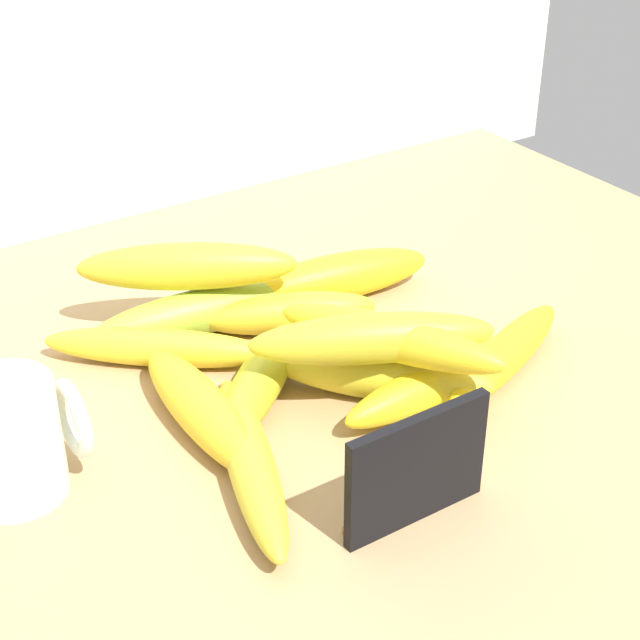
{
  "coord_description": "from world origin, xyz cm",
  "views": [
    {
      "loc": [
        -32.82,
        -56.71,
        48.86
      ],
      "look_at": [
        4.97,
        0.94,
        8.0
      ],
      "focal_mm": 56.19,
      "sensor_mm": 36.0,
      "label": 1
    }
  ],
  "objects_px": {
    "banana_0": "(158,347)",
    "banana_7": "(202,410)",
    "banana_3": "(196,313)",
    "banana_5": "(505,355)",
    "banana_4": "(290,313)",
    "banana_9": "(379,373)",
    "chalkboard_sign": "(416,473)",
    "banana_11": "(187,266)",
    "banana_12": "(373,338)",
    "banana_1": "(335,278)",
    "coffee_mug": "(14,439)",
    "banana_8": "(448,377)",
    "banana_10": "(390,338)",
    "banana_2": "(250,462)",
    "banana_6": "(256,381)"
  },
  "relations": [
    {
      "from": "banana_8",
      "to": "banana_12",
      "type": "relative_size",
      "value": 1.08
    },
    {
      "from": "banana_8",
      "to": "banana_4",
      "type": "bearing_deg",
      "value": 108.3
    },
    {
      "from": "banana_5",
      "to": "banana_11",
      "type": "relative_size",
      "value": 0.97
    },
    {
      "from": "chalkboard_sign",
      "to": "banana_7",
      "type": "relative_size",
      "value": 0.62
    },
    {
      "from": "chalkboard_sign",
      "to": "banana_0",
      "type": "xyz_separation_m",
      "value": [
        -0.06,
        0.27,
        -0.02
      ]
    },
    {
      "from": "banana_6",
      "to": "banana_0",
      "type": "bearing_deg",
      "value": 115.13
    },
    {
      "from": "banana_0",
      "to": "banana_7",
      "type": "relative_size",
      "value": 1.09
    },
    {
      "from": "banana_12",
      "to": "banana_5",
      "type": "bearing_deg",
      "value": -10.29
    },
    {
      "from": "banana_9",
      "to": "banana_10",
      "type": "xyz_separation_m",
      "value": [
        0.0,
        -0.01,
        0.04
      ]
    },
    {
      "from": "banana_5",
      "to": "banana_6",
      "type": "height_order",
      "value": "banana_6"
    },
    {
      "from": "chalkboard_sign",
      "to": "banana_9",
      "type": "bearing_deg",
      "value": 63.37
    },
    {
      "from": "banana_0",
      "to": "banana_5",
      "type": "bearing_deg",
      "value": -35.6
    },
    {
      "from": "banana_2",
      "to": "banana_3",
      "type": "height_order",
      "value": "banana_3"
    },
    {
      "from": "banana_9",
      "to": "chalkboard_sign",
      "type": "bearing_deg",
      "value": -116.63
    },
    {
      "from": "banana_0",
      "to": "banana_4",
      "type": "relative_size",
      "value": 1.27
    },
    {
      "from": "banana_1",
      "to": "banana_5",
      "type": "distance_m",
      "value": 0.19
    },
    {
      "from": "banana_7",
      "to": "chalkboard_sign",
      "type": "bearing_deg",
      "value": -65.67
    },
    {
      "from": "banana_0",
      "to": "banana_9",
      "type": "xyz_separation_m",
      "value": [
        0.13,
        -0.14,
        0.0
      ]
    },
    {
      "from": "banana_8",
      "to": "banana_0",
      "type": "bearing_deg",
      "value": 135.46
    },
    {
      "from": "banana_0",
      "to": "banana_7",
      "type": "height_order",
      "value": "banana_7"
    },
    {
      "from": "banana_9",
      "to": "banana_3",
      "type": "bearing_deg",
      "value": 114.87
    },
    {
      "from": "chalkboard_sign",
      "to": "banana_4",
      "type": "bearing_deg",
      "value": 76.92
    },
    {
      "from": "banana_7",
      "to": "banana_8",
      "type": "bearing_deg",
      "value": -19.57
    },
    {
      "from": "chalkboard_sign",
      "to": "banana_11",
      "type": "bearing_deg",
      "value": 92.22
    },
    {
      "from": "banana_4",
      "to": "banana_9",
      "type": "bearing_deg",
      "value": -87.17
    },
    {
      "from": "chalkboard_sign",
      "to": "banana_3",
      "type": "bearing_deg",
      "value": 92.28
    },
    {
      "from": "coffee_mug",
      "to": "banana_8",
      "type": "bearing_deg",
      "value": -13.18
    },
    {
      "from": "banana_3",
      "to": "banana_5",
      "type": "xyz_separation_m",
      "value": [
        0.18,
        -0.19,
        -0.0
      ]
    },
    {
      "from": "banana_2",
      "to": "banana_1",
      "type": "bearing_deg",
      "value": 43.3
    },
    {
      "from": "chalkboard_sign",
      "to": "banana_2",
      "type": "xyz_separation_m",
      "value": [
        -0.07,
        0.09,
        -0.02
      ]
    },
    {
      "from": "banana_9",
      "to": "banana_10",
      "type": "distance_m",
      "value": 0.04
    },
    {
      "from": "banana_8",
      "to": "banana_1",
      "type": "bearing_deg",
      "value": 85.37
    },
    {
      "from": "banana_0",
      "to": "banana_1",
      "type": "xyz_separation_m",
      "value": [
        0.19,
        0.01,
        0.01
      ]
    },
    {
      "from": "banana_9",
      "to": "banana_8",
      "type": "bearing_deg",
      "value": -34.6
    },
    {
      "from": "banana_4",
      "to": "banana_11",
      "type": "relative_size",
      "value": 0.81
    },
    {
      "from": "banana_11",
      "to": "coffee_mug",
      "type": "bearing_deg",
      "value": -146.41
    },
    {
      "from": "banana_1",
      "to": "banana_5",
      "type": "bearing_deg",
      "value": -75.22
    },
    {
      "from": "banana_3",
      "to": "banana_11",
      "type": "bearing_deg",
      "value": 90.57
    },
    {
      "from": "banana_4",
      "to": "banana_7",
      "type": "xyz_separation_m",
      "value": [
        -0.13,
        -0.09,
        0.0
      ]
    },
    {
      "from": "chalkboard_sign",
      "to": "banana_1",
      "type": "height_order",
      "value": "chalkboard_sign"
    },
    {
      "from": "banana_0",
      "to": "banana_8",
      "type": "relative_size",
      "value": 0.95
    },
    {
      "from": "banana_2",
      "to": "banana_7",
      "type": "bearing_deg",
      "value": 91.06
    },
    {
      "from": "coffee_mug",
      "to": "banana_10",
      "type": "xyz_separation_m",
      "value": [
        0.28,
        -0.06,
        0.02
      ]
    },
    {
      "from": "banana_1",
      "to": "banana_7",
      "type": "height_order",
      "value": "banana_1"
    },
    {
      "from": "banana_12",
      "to": "coffee_mug",
      "type": "bearing_deg",
      "value": 168.87
    },
    {
      "from": "banana_4",
      "to": "banana_7",
      "type": "bearing_deg",
      "value": -146.13
    },
    {
      "from": "banana_7",
      "to": "banana_9",
      "type": "distance_m",
      "value": 0.14
    },
    {
      "from": "banana_8",
      "to": "chalkboard_sign",
      "type": "bearing_deg",
      "value": -138.17
    },
    {
      "from": "banana_10",
      "to": "banana_8",
      "type": "bearing_deg",
      "value": -24.28
    },
    {
      "from": "banana_6",
      "to": "banana_9",
      "type": "distance_m",
      "value": 0.1
    }
  ]
}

